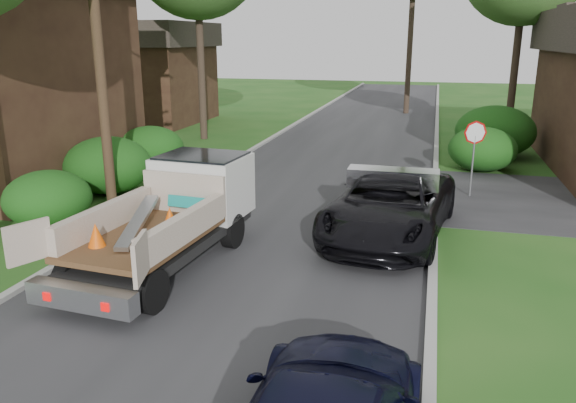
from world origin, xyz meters
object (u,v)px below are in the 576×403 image
(flatbed_truck, at_px, (182,206))
(black_pickup, at_px, (390,205))
(stop_sign, at_px, (474,143))
(utility_pole, at_px, (97,31))
(house_left_far, at_px, (142,71))

(flatbed_truck, distance_m, black_pickup, 5.33)
(flatbed_truck, height_order, black_pickup, flatbed_truck)
(stop_sign, height_order, flatbed_truck, stop_sign)
(utility_pole, height_order, black_pickup, utility_pole)
(utility_pole, xyz_separation_m, house_left_far, (-8.02, 17.02, -2.12))
(stop_sign, relative_size, flatbed_truck, 0.41)
(utility_pole, xyz_separation_m, flatbed_truck, (3.79, -3.07, -3.96))
(stop_sign, xyz_separation_m, black_pickup, (-2.24, -4.50, -0.95))
(stop_sign, xyz_separation_m, utility_pole, (-10.68, -4.02, 3.40))
(house_left_far, bearing_deg, stop_sign, -34.81)
(house_left_far, bearing_deg, flatbed_truck, -59.54)
(flatbed_truck, xyz_separation_m, black_pickup, (4.65, 2.58, -0.38))
(utility_pole, distance_m, house_left_far, 18.93)
(utility_pole, bearing_deg, house_left_far, 115.23)
(utility_pole, bearing_deg, stop_sign, 20.62)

